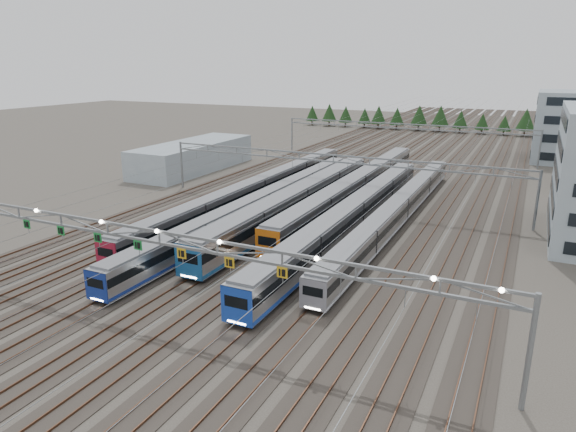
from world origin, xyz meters
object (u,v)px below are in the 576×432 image
at_px(train_b, 262,204).
at_px(west_shed, 193,156).
at_px(gantry_mid, 333,164).
at_px(gantry_far, 404,130).
at_px(train_f, 399,209).
at_px(train_a, 257,189).
at_px(train_c, 297,201).
at_px(train_d, 356,187).
at_px(train_e, 353,215).
at_px(gantry_near, 158,240).

height_order(train_b, west_shed, west_shed).
xyz_separation_m(gantry_mid, west_shed, (-35.42, 13.67, -3.62)).
xyz_separation_m(gantry_far, west_shed, (-35.42, -31.33, -3.62)).
xyz_separation_m(train_f, gantry_far, (-11.25, 49.24, 4.48)).
relative_size(gantry_mid, gantry_far, 1.00).
height_order(train_a, train_c, train_c).
relative_size(train_b, train_c, 1.21).
bearing_deg(west_shed, gantry_far, 41.50).
bearing_deg(train_f, train_d, 135.26).
bearing_deg(train_b, train_c, 26.48).
relative_size(train_f, gantry_mid, 1.07).
relative_size(train_e, west_shed, 1.93).
height_order(train_e, gantry_mid, gantry_mid).
bearing_deg(gantry_near, train_a, 106.91).
bearing_deg(gantry_near, west_shed, 123.33).
height_order(train_c, train_d, train_c).
relative_size(train_f, gantry_far, 1.07).
height_order(gantry_near, gantry_mid, gantry_near).
relative_size(train_d, west_shed, 2.02).
bearing_deg(train_d, train_b, -121.29).
height_order(train_a, train_d, train_d).
distance_m(train_a, train_b, 8.21).
bearing_deg(train_a, train_c, -27.20).
distance_m(gantry_near, gantry_far, 85.12).
distance_m(train_e, gantry_mid, 13.12).
distance_m(train_c, gantry_far, 53.09).
relative_size(train_e, gantry_near, 1.03).
relative_size(train_b, west_shed, 2.06).
xyz_separation_m(train_c, train_e, (9.00, -2.54, -0.16)).
bearing_deg(train_c, train_b, -153.52).
xyz_separation_m(train_a, train_d, (13.50, 7.94, 0.14)).
height_order(gantry_mid, west_shed, gantry_mid).
bearing_deg(train_f, gantry_far, 102.87).
relative_size(train_b, gantry_far, 1.10).
xyz_separation_m(train_d, train_f, (9.00, -8.92, -0.30)).
xyz_separation_m(train_a, train_c, (9.00, -4.62, 0.26)).
bearing_deg(train_e, train_d, 106.59).
relative_size(train_d, train_f, 1.01).
distance_m(gantry_near, west_shed, 64.52).
xyz_separation_m(train_a, gantry_far, (11.25, 48.26, 4.32)).
relative_size(train_c, gantry_far, 0.91).
bearing_deg(gantry_far, gantry_near, -90.03).
distance_m(train_a, gantry_near, 38.85).
relative_size(train_a, train_d, 1.06).
xyz_separation_m(train_c, gantry_mid, (2.25, 7.89, 4.07)).
bearing_deg(train_a, gantry_near, -73.09).
bearing_deg(train_c, train_e, -15.75).
distance_m(gantry_far, west_shed, 47.43).
xyz_separation_m(train_d, gantry_far, (-2.25, 40.32, 4.18)).
distance_m(train_e, train_f, 7.66).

